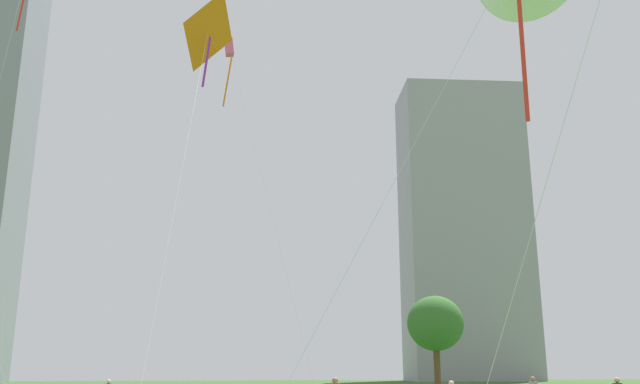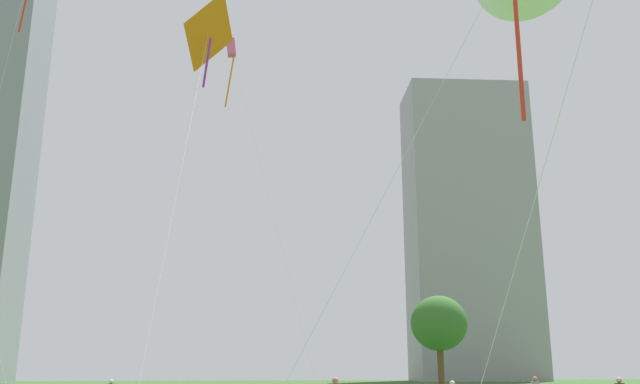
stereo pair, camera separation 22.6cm
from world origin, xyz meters
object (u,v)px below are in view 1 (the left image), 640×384
object	(u,v)px
kite_flying_3	(207,35)
park_tree_0	(435,324)
kite_flying_0	(229,52)
distant_highrise_1	(464,230)

from	to	relation	value
kite_flying_3	park_tree_0	world-z (taller)	kite_flying_3
kite_flying_0	park_tree_0	bearing A→B (deg)	37.84
kite_flying_0	park_tree_0	world-z (taller)	kite_flying_0
park_tree_0	kite_flying_0	bearing A→B (deg)	-142.16
distant_highrise_1	kite_flying_3	bearing A→B (deg)	-111.01
kite_flying_0	distant_highrise_1	world-z (taller)	distant_highrise_1
kite_flying_0	distant_highrise_1	distance (m)	112.57
park_tree_0	distant_highrise_1	bearing A→B (deg)	63.20
park_tree_0	distant_highrise_1	distance (m)	93.30
kite_flying_0	park_tree_0	xyz separation A→B (m)	(19.23, 14.94, -15.63)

